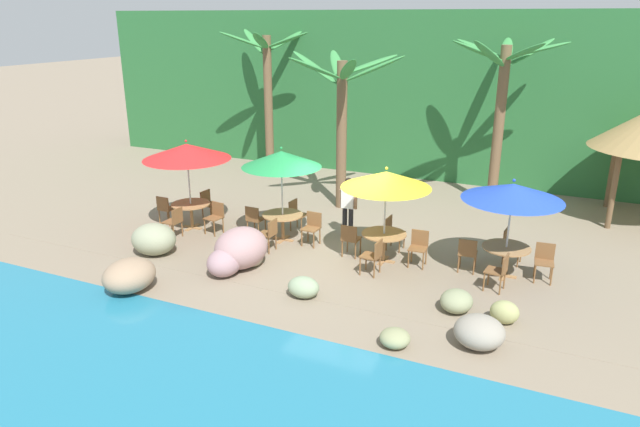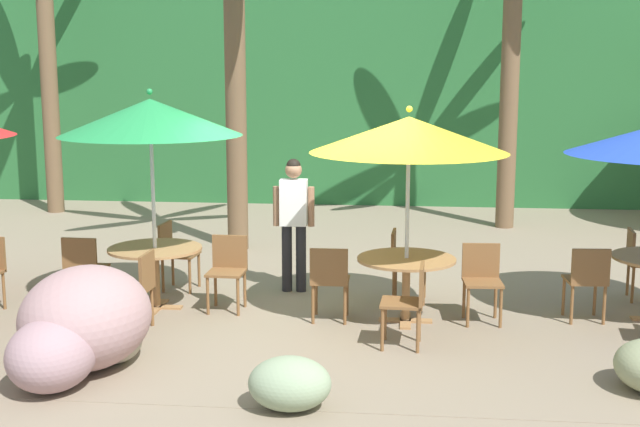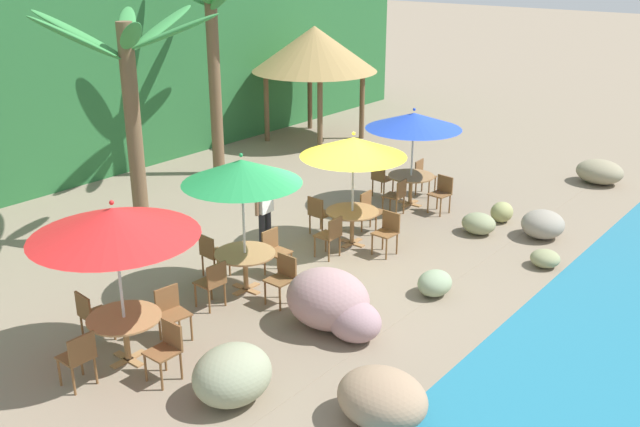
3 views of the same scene
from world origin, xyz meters
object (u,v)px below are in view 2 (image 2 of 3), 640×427
Objects in this scene: chair_yellow_inland at (402,260)px; chair_green_seaward at (228,267)px; umbrella_green at (150,117)px; chair_green_left at (84,266)px; palm_tree_nearest at (46,26)px; dining_table_green at (155,258)px; chair_green_inland at (174,250)px; palm_tree_third at (513,14)px; waiter_in_white at (294,215)px; umbrella_yellow at (409,135)px; chair_yellow_left at (330,278)px; chair_blue_left at (587,278)px; chair_blue_inland at (639,259)px; chair_green_right at (138,285)px; dining_table_yellow at (406,269)px; palm_tree_second at (236,31)px; chair_yellow_seaward at (482,276)px; chair_yellow_right at (411,299)px.

chair_green_seaward is at bearing -164.86° from chair_yellow_inland.
umbrella_green is 2.97× the size of chair_green_left.
chair_green_left is 0.16× the size of palm_tree_nearest.
dining_table_green is at bearing -58.09° from palm_tree_nearest.
umbrella_green is at bearing -88.74° from chair_green_inland.
palm_tree_third is 6.21m from waiter_in_white.
umbrella_yellow is at bearing -86.70° from chair_yellow_inland.
chair_yellow_left is 0.16× the size of palm_tree_nearest.
chair_green_left is (-1.71, -0.12, 0.00)m from chair_green_seaward.
dining_table_green is 4.95m from chair_blue_left.
waiter_in_white reaches higher than dining_table_green.
chair_blue_inland is 1.30m from chair_blue_left.
chair_yellow_left is at bearing -29.40° from chair_green_inland.
chair_blue_inland is at bearing 17.59° from chair_green_right.
palm_tree_second is (-2.61, 3.58, 2.73)m from dining_table_yellow.
chair_green_right is 3.80m from chair_yellow_seaward.
umbrella_green reaches higher than chair_yellow_right.
chair_green_right is at bearing -170.68° from chair_blue_left.
chair_blue_inland is (2.88, 0.34, 0.00)m from chair_yellow_inland.
chair_yellow_left is at bearing -173.50° from umbrella_yellow.
chair_green_right is at bearing -86.10° from umbrella_green.
palm_tree_third is (1.69, 6.63, 3.16)m from chair_yellow_right.
chair_blue_left is at bearing 5.30° from dining_table_yellow.
dining_table_yellow is 1.26× the size of chair_yellow_inland.
umbrella_yellow reaches higher than chair_yellow_seaward.
chair_yellow_left is 1.00× the size of chair_yellow_right.
umbrella_yellow is at bearing -106.72° from palm_tree_third.
chair_green_right is 1.00× the size of chair_yellow_inland.
chair_green_left is 0.36× the size of umbrella_yellow.
chair_yellow_seaward is at bearing -0.48° from chair_green_left.
chair_yellow_inland is at bearing 93.30° from dining_table_yellow.
palm_tree_second is at bearing 143.69° from chair_blue_left.
chair_green_seaward is 5.00m from chair_blue_inland.
palm_tree_nearest is at bearing 145.57° from palm_tree_second.
umbrella_green reaches higher than dining_table_yellow.
umbrella_yellow is (3.79, -0.18, 1.59)m from chair_green_left.
chair_blue_inland is (1.99, 1.06, 0.00)m from chair_yellow_seaward.
chair_green_inland and chair_blue_inland have the same top height.
chair_yellow_inland is (2.91, -0.24, 0.00)m from chair_green_inland.
palm_tree_nearest is (-3.02, 6.28, 3.04)m from chair_green_left.
palm_tree_second is at bearing -34.43° from palm_tree_nearest.
chair_blue_inland is 5.68m from palm_tree_third.
chair_green_seaward is 2.11m from dining_table_yellow.
palm_tree_second reaches higher than dining_table_green.
palm_tree_nearest reaches higher than chair_yellow_seaward.
chair_green_seaward reaches higher than dining_table_green.
chair_yellow_right is at bearing -40.22° from chair_yellow_left.
dining_table_yellow is 1.26× the size of chair_yellow_right.
palm_tree_second is at bearing 82.01° from chair_green_inland.
waiter_in_white reaches higher than chair_green_left.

